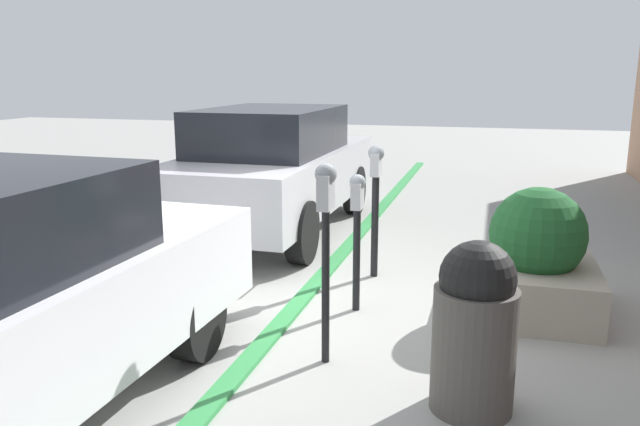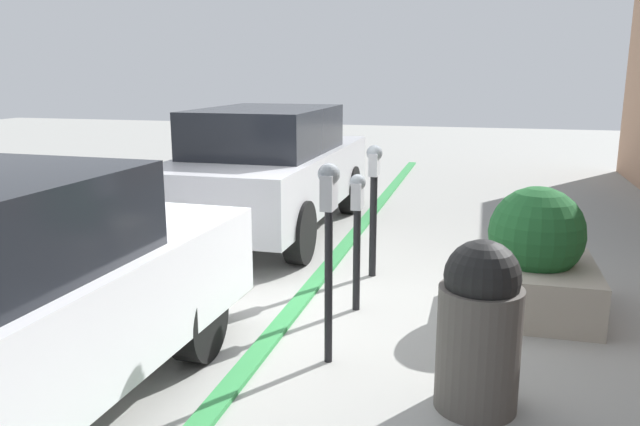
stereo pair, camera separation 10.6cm
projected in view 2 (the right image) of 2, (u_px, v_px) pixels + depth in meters
ground_plane at (307, 305)px, 5.86m from camera, size 40.00×40.00×0.00m
curb_strip at (299, 303)px, 5.88m from camera, size 19.00×0.16×0.04m
parking_meter_nearest at (329, 219)px, 4.49m from camera, size 0.19×0.16×1.52m
parking_meter_second at (357, 217)px, 5.57m from camera, size 0.17×0.15×1.27m
parking_meter_middle at (374, 187)px, 6.51m from camera, size 0.20×0.17×1.41m
planter_box at (534, 260)px, 5.65m from camera, size 1.26×1.08×1.16m
parked_car_middle at (270, 168)px, 8.39m from camera, size 4.38×1.81×1.69m
trash_bin at (479, 326)px, 3.98m from camera, size 0.54×0.54×1.13m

